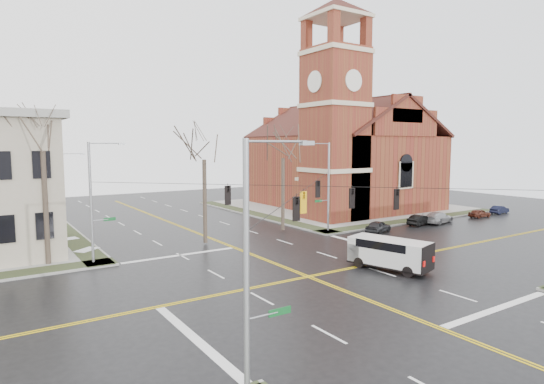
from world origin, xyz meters
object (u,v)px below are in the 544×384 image
signal_pole_ne (327,184)px  streetlight_north_a (66,187)px  church (340,148)px  tree_nw_far (42,143)px  cargo_van (386,251)px  parked_car_e (499,210)px  signal_pole_nw (93,199)px  tree_nw_near (204,154)px  parked_car_b (420,220)px  parked_car_d (480,213)px  tree_ne (283,153)px  streetlight_north_b (42,176)px  parked_car_c (438,218)px  parked_car_a (378,227)px  signal_pole_sw (251,269)px

signal_pole_ne → streetlight_north_a: bearing=143.1°
church → tree_nw_far: 40.92m
cargo_van → parked_car_e: (32.38, 10.32, -0.77)m
signal_pole_nw → tree_nw_near: tree_nw_near is taller
signal_pole_ne → signal_pole_nw: bearing=180.0°
signal_pole_ne → parked_car_b: 12.39m
tree_nw_far → parked_car_d: bearing=-5.3°
cargo_van → tree_ne: 17.30m
streetlight_north_b → parked_car_c: 53.56m
tree_nw_far → parked_car_a: bearing=-8.5°
parked_car_a → parked_car_e: size_ratio=1.16×
parked_car_d → tree_nw_far: size_ratio=0.24×
cargo_van → parked_car_c: size_ratio=1.35×
signal_pole_ne → streetlight_north_b: 42.61m
tree_nw_near → signal_pole_sw: bearing=-111.7°
tree_nw_near → parked_car_d: bearing=-7.6°
streetlight_north_a → tree_ne: size_ratio=0.72×
streetlight_north_a → parked_car_a: (26.18, -19.62, -3.84)m
signal_pole_ne → cargo_van: size_ratio=1.47×
signal_pole_sw → parked_car_d: signal_pole_sw is taller
tree_nw_far → tree_nw_near: 12.86m
streetlight_north_b → signal_pole_sw: bearing=-90.6°
streetlight_north_a → parked_car_e: (48.95, -19.20, -3.94)m
streetlight_north_b → signal_pole_nw: bearing=-91.0°
signal_pole_nw → tree_nw_far: bearing=155.9°
parked_car_e → streetlight_north_b: bearing=46.5°
signal_pole_sw → parked_car_d: (44.57, 19.92, -4.43)m
parked_car_a → parked_car_d: parked_car_a is taller
church → signal_pole_nw: 38.61m
signal_pole_ne → signal_pole_sw: same height
parked_car_b → tree_nw_near: 25.66m
parked_car_b → tree_ne: bearing=61.6°
parked_car_c → parked_car_e: 12.90m
signal_pole_sw → cargo_van: bearing=30.1°
parked_car_d → tree_nw_near: size_ratio=0.27×
parked_car_c → parked_car_e: bearing=-99.4°
tree_ne → signal_pole_nw: bearing=-171.7°
parked_car_b → streetlight_north_b: bearing=32.0°
streetlight_north_b → parked_car_e: size_ratio=2.52×
cargo_van → tree_ne: tree_ne is taller
streetlight_north_b → parked_car_d: size_ratio=2.60×
parked_car_c → parked_car_d: size_ratio=1.48×
tree_nw_far → parked_car_e: bearing=-4.4°
tree_nw_near → tree_ne: 9.40m
cargo_van → tree_nw_near: 17.76m
streetlight_north_b → tree_nw_near: bearing=-75.4°
tree_nw_far → parked_car_c: bearing=-6.2°
parked_car_b → parked_car_a: bearing=85.4°
parked_car_c → parked_car_d: (7.85, -0.16, -0.14)m
signal_pole_nw → parked_car_a: signal_pole_nw is taller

